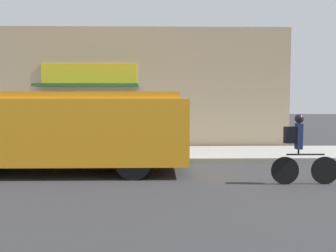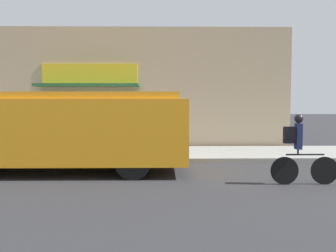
{
  "view_description": "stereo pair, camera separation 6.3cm",
  "coord_description": "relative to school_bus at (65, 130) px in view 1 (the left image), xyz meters",
  "views": [
    {
      "loc": [
        1.67,
        -11.3,
        1.89
      ],
      "look_at": [
        1.92,
        -0.2,
        1.1
      ],
      "focal_mm": 42.0,
      "sensor_mm": 36.0,
      "label": 1
    },
    {
      "loc": [
        1.74,
        -11.3,
        1.89
      ],
      "look_at": [
        1.92,
        -0.2,
        1.1
      ],
      "focal_mm": 42.0,
      "sensor_mm": 36.0,
      "label": 2
    }
  ],
  "objects": [
    {
      "name": "school_bus",
      "position": [
        0.0,
        0.0,
        0.0
      ],
      "size": [
        6.82,
        2.74,
        2.04
      ],
      "rotation": [
        0.0,
        0.0,
        -0.0
      ],
      "color": "orange",
      "rests_on": "ground_plane"
    },
    {
      "name": "sidewalk",
      "position": [
        0.72,
        2.78,
        -1.02
      ],
      "size": [
        28.0,
        2.98,
        0.13
      ],
      "color": "gray",
      "rests_on": "ground_plane"
    },
    {
      "name": "storefront",
      "position": [
        0.69,
        4.48,
        1.16
      ],
      "size": [
        13.0,
        1.11,
        4.48
      ],
      "color": "tan",
      "rests_on": "ground_plane"
    },
    {
      "name": "cyclist",
      "position": [
        5.47,
        -1.57,
        -0.33
      ],
      "size": [
        1.5,
        0.2,
        1.54
      ],
      "rotation": [
        0.0,
        0.0,
        0.0
      ],
      "color": "black",
      "rests_on": "ground_plane"
    },
    {
      "name": "ground_plane",
      "position": [
        0.72,
        1.29,
        -1.09
      ],
      "size": [
        70.0,
        70.0,
        0.0
      ],
      "primitive_type": "plane",
      "color": "#2B2B2D"
    }
  ]
}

